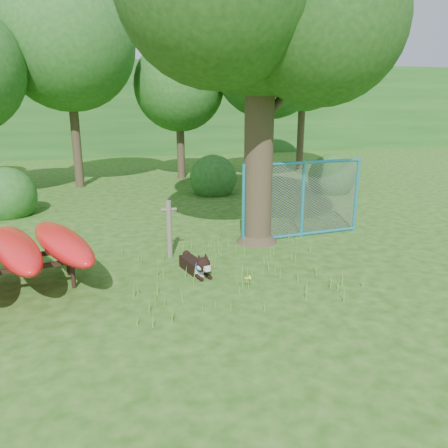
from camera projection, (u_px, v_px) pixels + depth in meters
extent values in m
plane|color=#1F4A0E|center=(231.00, 294.00, 8.02)|extent=(80.00, 80.00, 0.00)
cylinder|color=#352B1D|center=(259.00, 132.00, 10.33)|extent=(0.88, 0.88, 5.47)
cone|color=#352B1D|center=(257.00, 231.00, 10.99)|extent=(1.32, 1.32, 0.55)
sphere|color=#174112|center=(293.00, 17.00, 10.95)|extent=(3.94, 3.94, 3.94)
sphere|color=#174112|center=(322.00, 20.00, 8.96)|extent=(3.50, 3.50, 3.50)
cylinder|color=#352B1D|center=(281.00, 98.00, 10.48)|extent=(1.34, 1.11, 1.16)
cylinder|color=#352B1D|center=(235.00, 78.00, 9.89)|extent=(1.29, 0.44, 1.12)
cylinder|color=brown|center=(169.00, 229.00, 9.76)|extent=(0.13, 0.13, 1.32)
cylinder|color=brown|center=(169.00, 210.00, 9.63)|extent=(0.36, 0.09, 0.07)
cylinder|color=black|center=(73.00, 275.00, 8.22)|extent=(0.09, 0.09, 0.51)
cylinder|color=black|center=(68.00, 263.00, 8.84)|extent=(0.09, 0.09, 0.51)
ellipsoid|color=red|center=(16.00, 249.00, 8.00)|extent=(1.61, 3.10, 0.49)
ellipsoid|color=red|center=(62.00, 243.00, 8.34)|extent=(1.70, 3.09, 0.49)
cube|color=black|center=(192.00, 265.00, 9.09)|extent=(0.44, 0.79, 0.26)
cube|color=white|center=(199.00, 270.00, 8.82)|extent=(0.26, 0.20, 0.23)
sphere|color=black|center=(203.00, 264.00, 8.61)|extent=(0.28, 0.28, 0.28)
cube|color=white|center=(206.00, 268.00, 8.51)|extent=(0.14, 0.17, 0.10)
sphere|color=white|center=(200.00, 267.00, 8.56)|extent=(0.13, 0.13, 0.13)
sphere|color=white|center=(208.00, 266.00, 8.64)|extent=(0.13, 0.13, 0.13)
cone|color=black|center=(199.00, 257.00, 8.57)|extent=(0.10, 0.12, 0.13)
cone|color=black|center=(206.00, 256.00, 8.64)|extent=(0.14, 0.14, 0.13)
cylinder|color=black|center=(198.00, 277.00, 8.66)|extent=(0.15, 0.33, 0.07)
cylinder|color=black|center=(207.00, 275.00, 8.75)|extent=(0.15, 0.33, 0.07)
sphere|color=black|center=(186.00, 254.00, 9.42)|extent=(0.17, 0.17, 0.17)
torus|color=blue|center=(201.00, 266.00, 8.70)|extent=(0.28, 0.14, 0.27)
cylinder|color=#2999C0|center=(244.00, 205.00, 10.65)|extent=(0.10, 0.10, 1.99)
cylinder|color=#2999C0|center=(303.00, 199.00, 11.21)|extent=(0.10, 0.10, 1.99)
cylinder|color=#2999C0|center=(356.00, 195.00, 11.78)|extent=(0.10, 0.10, 1.99)
cylinder|color=#2999C0|center=(305.00, 163.00, 10.96)|extent=(3.30, 0.35, 0.08)
cylinder|color=#2999C0|center=(301.00, 234.00, 11.46)|extent=(3.30, 0.35, 0.08)
plane|color=gray|center=(303.00, 199.00, 11.21)|extent=(3.30, 0.27, 3.31)
cylinder|color=#568F2F|center=(248.00, 284.00, 8.19)|extent=(0.02, 0.02, 0.23)
sphere|color=yellow|center=(248.00, 278.00, 8.16)|extent=(0.04, 0.04, 0.04)
sphere|color=yellow|center=(250.00, 276.00, 8.20)|extent=(0.04, 0.04, 0.04)
sphere|color=yellow|center=(246.00, 278.00, 8.18)|extent=(0.04, 0.04, 0.04)
sphere|color=yellow|center=(250.00, 278.00, 8.15)|extent=(0.04, 0.04, 0.04)
sphere|color=yellow|center=(248.00, 278.00, 8.13)|extent=(0.04, 0.04, 0.04)
cylinder|color=#352B1D|center=(75.00, 122.00, 17.63)|extent=(0.36, 0.36, 5.25)
sphere|color=#1E561B|center=(68.00, 43.00, 16.83)|extent=(5.20, 5.20, 5.20)
cylinder|color=#352B1D|center=(180.00, 136.00, 19.94)|extent=(0.36, 0.36, 3.85)
sphere|color=#1E561B|center=(179.00, 86.00, 19.35)|extent=(4.00, 4.00, 4.00)
cylinder|color=#352B1D|center=(268.00, 127.00, 18.89)|extent=(0.36, 0.36, 4.76)
sphere|color=#1E561B|center=(270.00, 60.00, 18.17)|extent=(4.80, 4.80, 4.80)
cylinder|color=#352B1D|center=(301.00, 122.00, 22.45)|extent=(0.36, 0.36, 4.90)
sphere|color=#1E561B|center=(304.00, 64.00, 21.70)|extent=(4.60, 4.60, 4.60)
sphere|color=#1E561B|center=(9.00, 215.00, 13.64)|extent=(1.80, 1.80, 1.80)
sphere|color=#1E561B|center=(330.00, 192.00, 17.15)|extent=(1.80, 1.80, 1.80)
sphere|color=#1E561B|center=(213.00, 194.00, 16.88)|extent=(1.80, 1.80, 1.80)
cube|color=#1E561B|center=(125.00, 108.00, 33.15)|extent=(80.00, 12.00, 6.00)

